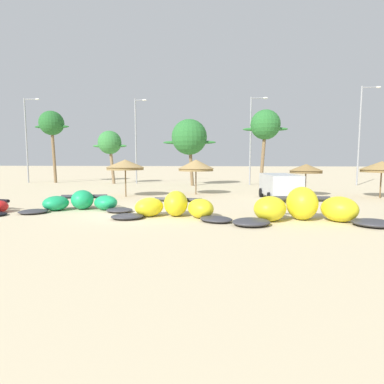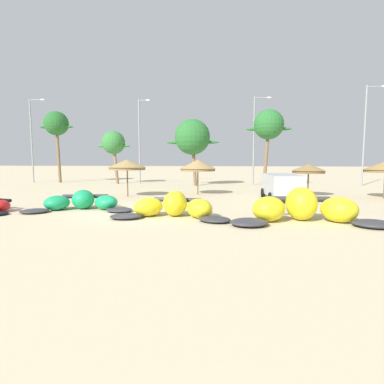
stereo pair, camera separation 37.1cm
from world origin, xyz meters
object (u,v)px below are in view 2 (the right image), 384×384
lamppost_west_center (140,138)px  lamppost_east_center (255,136)px  palm_center_left (269,125)px  beach_umbrella_near_palms (309,169)px  palm_leftmost (56,124)px  kite_left_of_center (174,207)px  palm_left_of_gap (192,137)px  lamppost_west (33,137)px  lamppost_east (366,131)px  kite_center (304,209)px  palm_left (113,143)px  kite_left (82,202)px  beach_umbrella_middle (198,165)px  beach_umbrella_near_van (127,165)px  parked_van (281,185)px

lamppost_west_center → lamppost_east_center: lamppost_west_center is taller
palm_center_left → lamppost_west_center: 15.19m
beach_umbrella_near_palms → palm_leftmost: size_ratio=0.29×
kite_left_of_center → palm_left_of_gap: palm_left_of_gap is taller
lamppost_west → lamppost_east_center: lamppost_west is taller
palm_center_left → lamppost_east: lamppost_east is taller
kite_center → lamppost_east_center: size_ratio=0.74×
kite_center → palm_leftmost: (-25.33, 22.44, 6.72)m
lamppost_east → palm_left_of_gap: bearing=-172.9°
palm_left → lamppost_east_center: size_ratio=0.64×
palm_center_left → kite_left: bearing=-125.3°
lamppost_west_center → lamppost_east: 25.80m
beach_umbrella_middle → lamppost_east: size_ratio=0.28×
palm_left → lamppost_west_center: size_ratio=0.63×
beach_umbrella_near_van → palm_left_of_gap: 12.04m
kite_left → lamppost_west: size_ratio=0.60×
beach_umbrella_near_palms → palm_left: 23.20m
beach_umbrella_near_van → palm_center_left: palm_center_left is taller
parked_van → palm_leftmost: bearing=151.0°
kite_center → lamppost_west: bearing=142.2°
palm_left_of_gap → lamppost_east: 19.26m
lamppost_west → lamppost_east_center: size_ratio=1.05×
kite_left → beach_umbrella_near_palms: bearing=30.7°
beach_umbrella_near_palms → lamppost_east_center: 11.75m
palm_left → lamppost_east_center: lamppost_east_center is taller
lamppost_east → palm_left: bearing=-179.1°
kite_left_of_center → palm_left_of_gap: (-1.45, 19.32, 4.88)m
lamppost_east → palm_center_left: bearing=-167.5°
lamppost_west_center → lamppost_east: bearing=-0.1°
palm_left → kite_left_of_center: bearing=-61.9°
beach_umbrella_near_van → lamppost_east: size_ratio=0.27×
kite_left → lamppost_west: 26.40m
lamppost_west_center → beach_umbrella_near_palms: bearing=-33.7°
kite_center → lamppost_west: size_ratio=0.70×
kite_left_of_center → beach_umbrella_middle: beach_umbrella_middle is taller
palm_center_left → lamppost_east_center: size_ratio=0.83×
kite_center → parked_van: bearing=88.3°
beach_umbrella_near_van → parked_van: beach_umbrella_near_van is taller
palm_left → lamppost_west_center: 3.30m
parked_van → beach_umbrella_middle: bearing=157.9°
beach_umbrella_near_van → palm_center_left: bearing=42.5°
beach_umbrella_middle → palm_left: size_ratio=0.47×
parked_van → palm_left: bearing=143.1°
palm_leftmost → parked_van: bearing=-29.0°
kite_center → lamppost_east: (11.41, 22.11, 5.48)m
palm_leftmost → palm_left: palm_leftmost is taller
kite_left_of_center → lamppost_east: (17.64, 21.70, 5.59)m
kite_left → kite_center: 12.12m
kite_left_of_center → palm_center_left: size_ratio=0.75×
kite_left → kite_center: (11.94, -2.04, 0.18)m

